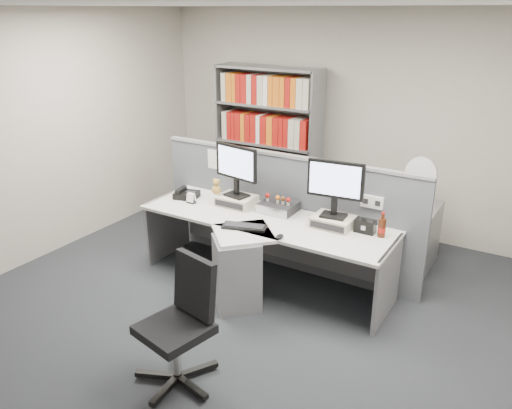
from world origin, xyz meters
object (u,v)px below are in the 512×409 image
Objects in this scene: monitor_left at (236,166)px; desk_calendar at (191,199)px; mouse at (280,237)px; desk_phone at (186,194)px; desk at (253,250)px; desk_fan at (421,176)px; speaker at (365,226)px; filing_cabinet at (413,236)px; desktop_pc at (278,207)px; monitor_right at (335,184)px; keyboard at (245,227)px; shelving_unit at (268,146)px; cola_bottle at (382,228)px; office_chair at (182,320)px.

monitor_left reaches higher than desk_calendar.
mouse is 1.46m from desk_phone.
monitor_left is (-0.44, 0.38, 0.69)m from desk.
desk_fan is (0.84, 1.52, 0.30)m from mouse.
filing_cabinet is at bearing 77.08° from speaker.
desk_calendar reaches higher than desk.
desk_fan reaches higher than desktop_pc.
monitor_right is 0.48m from speaker.
filing_cabinet is (0.23, 0.99, -0.43)m from speaker.
keyboard is at bearing -146.30° from monitor_right.
shelving_unit is at bearing 123.63° from desktop_pc.
speaker is at bearing -2.90° from desktop_pc.
desk_phone is at bearing -170.90° from desktop_pc.
shelving_unit is at bearing 90.47° from desk_calendar.
cola_bottle is at bearing -35.64° from shelving_unit.
monitor_left is at bearing 138.74° from desk.
desk is at bearing -11.55° from desk_calendar.
office_chair is at bearing -96.47° from mouse.
desk_calendar is at bearing 166.17° from mouse.
desktop_pc is 0.66× the size of desk_fan.
office_chair is at bearing -84.00° from desktop_pc.
monitor_right reaches higher than desk_phone.
desk_fan is at bearing 30.28° from desk_calendar.
cola_bottle is at bearing 62.46° from office_chair.
monitor_right is 0.27× the size of shelving_unit.
desktop_pc is 0.80× the size of keyboard.
keyboard is 0.46× the size of office_chair.
keyboard is (0.40, -0.47, -0.41)m from monitor_left.
monitor_right is 0.58m from cola_bottle.
mouse is (0.40, -0.04, 0.00)m from keyboard.
monitor_left is at bearing 180.00° from monitor_right.
desk_phone is 0.30× the size of office_chair.
monitor_right is at bearing 75.75° from office_chair.
desk_phone is 2.53m from filing_cabinet.
desk_fan is at bearing 38.84° from desktop_pc.
monitor_left is 2.89× the size of speaker.
desktop_pc is at bearing 173.62° from monitor_right.
desk_calendar is (-0.84, 0.27, 0.03)m from keyboard.
cola_bottle is at bearing 22.09° from keyboard.
shelving_unit is at bearing 167.92° from desk_fan.
speaker reaches higher than desktop_pc.
keyboard is 2.13m from shelving_unit.
keyboard is at bearing -116.16° from desk.
desk_fan is at bearing 86.21° from cola_bottle.
desk_fan is (1.64, 1.02, -0.11)m from monitor_left.
shelving_unit reaches higher than desk.
monitor_right is 5.49× the size of mouse.
monitor_right reaches higher than desk_fan.
desk_phone is at bearing -176.65° from monitor_right.
office_chair is (-0.98, -2.76, -0.52)m from desk_fan.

